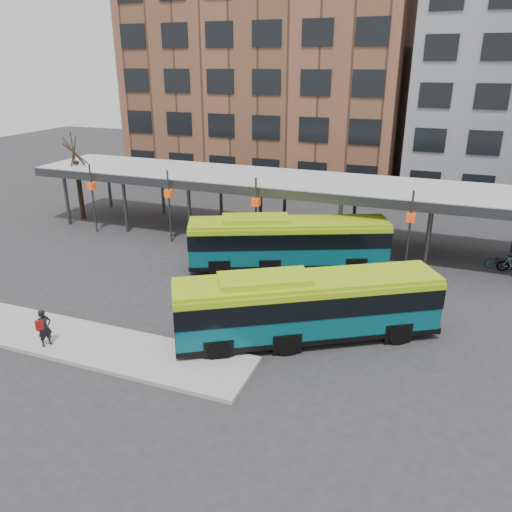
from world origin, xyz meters
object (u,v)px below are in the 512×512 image
(tree, at_px, (80,187))
(bus_rear, at_px, (287,241))
(bus_front, at_px, (306,305))
(pedestrian, at_px, (44,328))

(tree, xyz_separation_m, bus_rear, (17.50, -3.81, -0.81))
(tree, bearing_deg, bus_front, -28.49)
(tree, distance_m, bus_front, 23.50)
(tree, xyz_separation_m, pedestrian, (10.85, -15.83, -1.44))
(tree, bearing_deg, bus_rear, -12.29)
(bus_front, distance_m, pedestrian, 10.85)
(tree, relative_size, bus_rear, 0.49)
(tree, xyz_separation_m, bus_front, (20.64, -11.20, -0.83))
(tree, height_order, bus_rear, tree)
(bus_rear, relative_size, pedestrian, 7.03)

